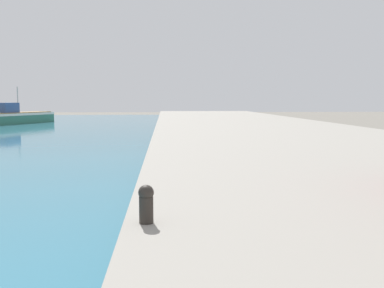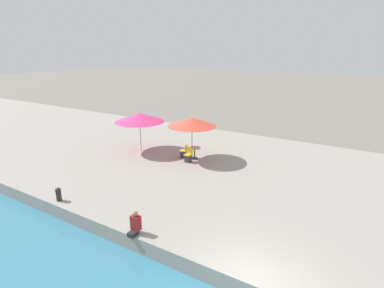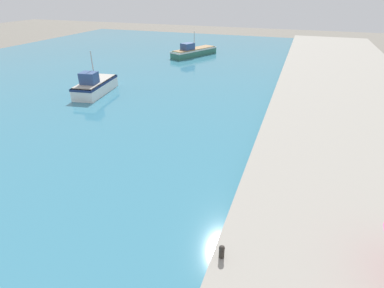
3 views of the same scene
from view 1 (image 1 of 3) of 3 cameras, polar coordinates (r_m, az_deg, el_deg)
The scene contains 3 objects.
quay_promenade at distance 35.38m, azimuth 8.22°, elevation 1.92°, with size 16.00×90.00×0.70m.
fishing_boat_mid at distance 53.36m, azimuth -22.26°, elevation 3.43°, with size 6.23×9.83×4.25m.
mooring_bollard at distance 7.28m, azimuth -6.13°, elevation -7.79°, with size 0.26×0.26×0.65m.
Camera 1 is at (0.71, 2.46, 2.77)m, focal length 40.00 mm.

